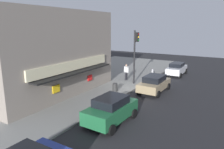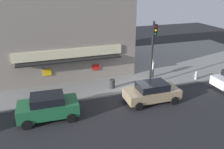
{
  "view_description": "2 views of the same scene",
  "coord_description": "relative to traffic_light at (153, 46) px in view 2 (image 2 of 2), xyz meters",
  "views": [
    {
      "loc": [
        -18.06,
        -8.34,
        6.19
      ],
      "look_at": [
        -0.95,
        1.93,
        1.57
      ],
      "focal_mm": 33.94,
      "sensor_mm": 36.0,
      "label": 1
    },
    {
      "loc": [
        -7.28,
        -15.87,
        8.71
      ],
      "look_at": [
        -1.47,
        1.52,
        1.27
      ],
      "focal_mm": 36.84,
      "sensor_mm": 36.0,
      "label": 2
    }
  ],
  "objects": [
    {
      "name": "ground_plane",
      "position": [
        -1.94,
        -0.85,
        -3.7
      ],
      "size": [
        56.56,
        56.56,
        0.0
      ],
      "primitive_type": "plane",
      "color": "#232326"
    },
    {
      "name": "sidewalk",
      "position": [
        -1.94,
        5.77,
        -3.63
      ],
      "size": [
        37.7,
        13.24,
        0.13
      ],
      "primitive_type": "cube",
      "color": "gray",
      "rests_on": "ground_plane"
    },
    {
      "name": "corner_building",
      "position": [
        -6.63,
        7.18,
        0.13
      ],
      "size": [
        12.5,
        9.82,
        7.39
      ],
      "color": "gray",
      "rests_on": "sidewalk"
    },
    {
      "name": "traffic_light",
      "position": [
        0.0,
        0.0,
        0.0
      ],
      "size": [
        0.32,
        0.58,
        5.59
      ],
      "color": "black",
      "rests_on": "sidewalk"
    },
    {
      "name": "fire_hydrant",
      "position": [
        4.63,
        -0.28,
        -3.18
      ],
      "size": [
        0.52,
        0.28,
        0.8
      ],
      "color": "#B2B2B7",
      "rests_on": "sidewalk"
    },
    {
      "name": "trash_can",
      "position": [
        -3.48,
        0.41,
        -3.17
      ],
      "size": [
        0.47,
        0.47,
        0.78
      ],
      "primitive_type": "cylinder",
      "color": "#2D2D2D",
      "rests_on": "sidewalk"
    },
    {
      "name": "pedestrian",
      "position": [
        0.85,
        1.45,
        -2.55
      ],
      "size": [
        0.42,
        0.6,
        1.82
      ],
      "color": "black",
      "rests_on": "sidewalk"
    },
    {
      "name": "parked_car_green",
      "position": [
        -9.03,
        -2.52,
        -2.81
      ],
      "size": [
        4.05,
        2.24,
        1.74
      ],
      "color": "#1E6038",
      "rests_on": "ground_plane"
    },
    {
      "name": "parked_car_tan",
      "position": [
        -1.28,
        -2.64,
        -2.88
      ],
      "size": [
        4.23,
        2.17,
        1.58
      ],
      "color": "#9E8966",
      "rests_on": "ground_plane"
    }
  ]
}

